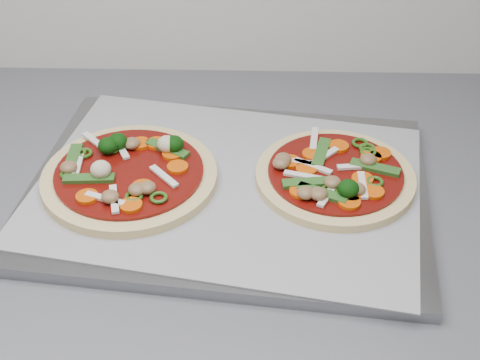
{
  "coord_description": "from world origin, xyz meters",
  "views": [
    {
      "loc": [
        -0.62,
        0.68,
        1.39
      ],
      "look_at": [
        -0.64,
        1.28,
        0.93
      ],
      "focal_mm": 50.0,
      "sensor_mm": 36.0,
      "label": 1
    }
  ],
  "objects": [
    {
      "name": "baking_tray",
      "position": [
        -0.65,
        1.3,
        0.91
      ],
      "size": [
        0.49,
        0.39,
        0.01
      ],
      "primitive_type": "cube",
      "rotation": [
        0.0,
        0.0,
        -0.11
      ],
      "color": "gray",
      "rests_on": "countertop"
    },
    {
      "name": "parchment",
      "position": [
        -0.65,
        1.3,
        0.92
      ],
      "size": [
        0.49,
        0.39,
        0.0
      ],
      "primitive_type": "cube",
      "rotation": [
        0.0,
        0.0,
        -0.18
      ],
      "color": "#949499",
      "rests_on": "baking_tray"
    },
    {
      "name": "pizza_right",
      "position": [
        -0.53,
        1.3,
        0.93
      ],
      "size": [
        0.2,
        0.2,
        0.03
      ],
      "rotation": [
        0.0,
        0.0,
        0.05
      ],
      "color": "#EBCB88",
      "rests_on": "parchment"
    },
    {
      "name": "pizza_left",
      "position": [
        -0.77,
        1.3,
        0.93
      ],
      "size": [
        0.25,
        0.25,
        0.03
      ],
      "rotation": [
        0.0,
        0.0,
        0.29
      ],
      "color": "#EBCB88",
      "rests_on": "parchment"
    }
  ]
}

